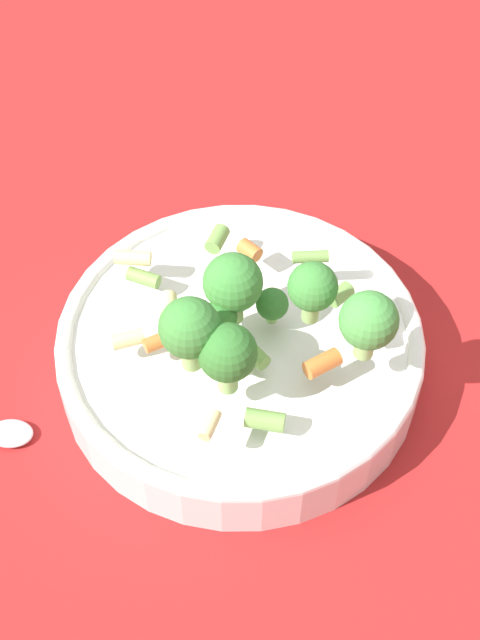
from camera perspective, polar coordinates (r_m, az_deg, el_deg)
ground_plane at (r=0.75m, az=0.00°, el=-3.15°), size 3.00×3.00×0.00m
bowl at (r=0.73m, az=0.00°, el=-1.87°), size 0.30×0.30×0.05m
pasta_salad at (r=0.65m, az=1.02°, el=0.33°), size 0.18×0.23×0.09m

